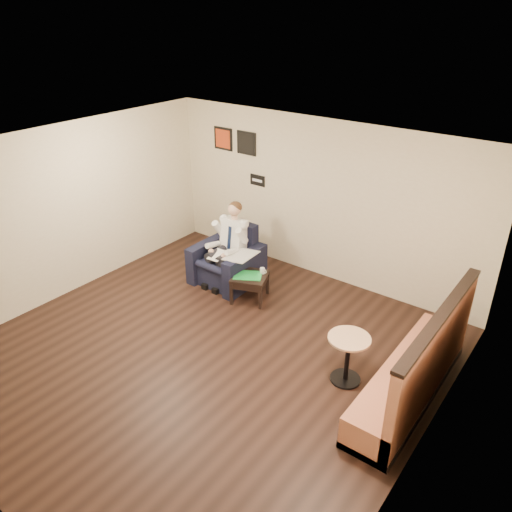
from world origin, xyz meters
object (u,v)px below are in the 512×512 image
Objects in this scene: smartphone at (255,271)px; green_folder at (248,275)px; seated_man at (221,249)px; banquette at (414,353)px; armchair at (227,256)px; side_table at (250,287)px; coffee_mug at (262,271)px; cafe_table at (347,359)px.

green_folder is at bearing -103.96° from smartphone.
seated_man is 3.74m from banquette.
smartphone is at bearing 4.87° from seated_man.
armchair is 1.86× the size of side_table.
side_table is 5.79× the size of coffee_mug.
green_folder is at bearing -124.43° from coffee_mug.
banquette is at bearing -11.18° from seated_man.
cafe_table is (2.10, -1.01, -0.16)m from coffee_mug.
side_table is at bearing -97.35° from smartphone.
seated_man reaches higher than armchair.
cafe_table is at bearing -163.85° from banquette.
seated_man is at bearing 168.84° from banquette.
armchair is 0.82m from coffee_mug.
side_table is at bearing -8.89° from seated_man.
side_table is 3.93× the size of smartphone.
banquette is at bearing -11.69° from side_table.
cafe_table reaches higher than coffee_mug.
side_table is 0.21× the size of banquette.
smartphone is 0.05× the size of banquette.
cafe_table is at bearing -20.54° from side_table.
armchair is at bearing 162.21° from smartphone.
armchair is at bearing 166.92° from banquette.
armchair is at bearing 175.85° from coffee_mug.
coffee_mug is (0.12, 0.18, 0.27)m from side_table.
coffee_mug reaches higher than smartphone.
smartphone is (0.68, 0.06, -0.22)m from seated_man.
green_folder is at bearing 168.94° from banquette.
armchair is 0.69m from smartphone.
smartphone is (-0.01, 0.17, 0.23)m from side_table.
seated_man reaches higher than coffee_mug.
coffee_mug is 0.04× the size of banquette.
seated_man is at bearing 162.12° from cafe_table.
coffee_mug is at bearing 4.85° from seated_man.
banquette is (3.67, -0.85, 0.16)m from armchair.
armchair is 0.78m from side_table.
seated_man is at bearing -90.00° from armchair.
coffee_mug is 0.68× the size of smartphone.
green_folder is at bearing -124.43° from side_table.
green_folder is at bearing -11.59° from seated_man.
coffee_mug is 2.96m from banquette.
seated_man is 0.84m from coffee_mug.
armchair reaches higher than cafe_table.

